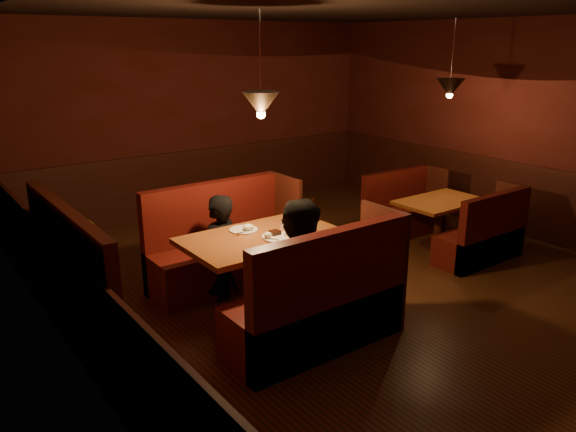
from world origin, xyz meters
TOP-DOWN VIEW (x-y plane):
  - room at (-0.28, 0.04)m, footprint 6.02×7.02m
  - main_table at (-1.22, 0.01)m, footprint 1.51×0.92m
  - main_bench_far at (-1.20, 0.87)m, footprint 1.66×0.59m
  - main_bench_near at (-1.20, -0.85)m, footprint 1.66×0.59m
  - second_table at (1.66, 0.22)m, footprint 1.12×0.72m
  - second_bench_far at (1.69, 0.89)m, footprint 1.24×0.46m
  - second_bench_near at (1.69, -0.45)m, footprint 1.24×0.46m
  - diner_a at (-1.39, 0.60)m, footprint 0.63×0.53m
  - diner_b at (-1.22, -0.63)m, footprint 0.94×0.82m

SIDE VIEW (x-z plane):
  - second_bench_far at x=1.69m, z-range -0.16..0.73m
  - second_bench_near at x=1.69m, z-range -0.16..0.73m
  - main_bench_far at x=-1.20m, z-range -0.21..0.93m
  - main_bench_near at x=-1.20m, z-range -0.21..0.93m
  - second_table at x=1.66m, z-range 0.15..0.79m
  - main_table at x=-1.22m, z-range 0.10..1.15m
  - diner_a at x=-1.39m, z-range 0.00..1.46m
  - diner_b at x=-1.22m, z-range 0.00..1.65m
  - room at x=-0.28m, z-range -0.41..2.51m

